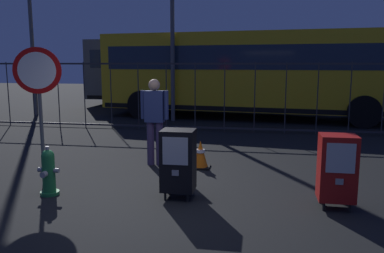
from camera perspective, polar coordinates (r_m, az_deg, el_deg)
ground_plane at (r=5.85m, az=-4.99°, el=-10.54°), size 60.00×60.00×0.00m
fire_hydrant at (r=6.32m, az=-20.10°, el=-6.24°), size 0.33×0.32×0.75m
newspaper_box_primary at (r=5.75m, az=-2.01°, el=-4.90°), size 0.48×0.42×1.02m
newspaper_box_secondary at (r=5.70m, az=20.30°, el=-5.62°), size 0.48×0.42×1.02m
stop_sign at (r=6.98m, az=-21.39°, el=5.52°), size 0.71×0.31×2.23m
pedestrian at (r=7.58m, az=-5.44°, el=1.40°), size 0.55×0.22×1.67m
traffic_cone at (r=7.45m, az=1.23°, el=-4.09°), size 0.36×0.36×0.53m
fence_barrier at (r=11.39m, az=2.58°, el=4.39°), size 18.03×0.04×2.00m
bus_near at (r=14.26m, az=8.47°, el=8.05°), size 10.72×3.75×3.00m
bus_far at (r=17.97m, az=1.77°, el=8.37°), size 10.54×2.92×3.00m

